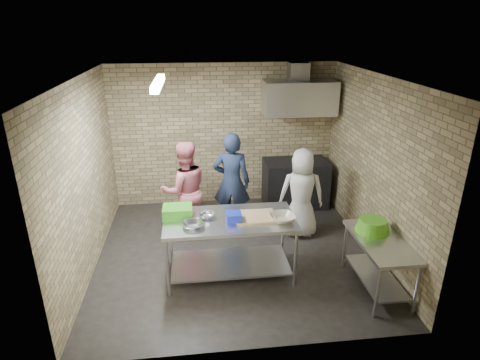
# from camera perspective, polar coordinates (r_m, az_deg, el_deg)

# --- Properties ---
(floor) EXTENTS (4.20, 4.20, 0.00)m
(floor) POSITION_cam_1_polar(r_m,az_deg,el_deg) (6.43, -0.69, -10.27)
(floor) COLOR black
(floor) RESTS_ON ground
(ceiling) EXTENTS (4.20, 4.20, 0.00)m
(ceiling) POSITION_cam_1_polar(r_m,az_deg,el_deg) (5.50, -0.82, 14.34)
(ceiling) COLOR black
(ceiling) RESTS_ON ground
(back_wall) EXTENTS (4.20, 0.06, 2.70)m
(back_wall) POSITION_cam_1_polar(r_m,az_deg,el_deg) (7.72, -2.30, 6.29)
(back_wall) COLOR tan
(back_wall) RESTS_ON ground
(front_wall) EXTENTS (4.20, 0.06, 2.70)m
(front_wall) POSITION_cam_1_polar(r_m,az_deg,el_deg) (4.03, 2.23, -8.99)
(front_wall) COLOR tan
(front_wall) RESTS_ON ground
(left_wall) EXTENTS (0.06, 4.00, 2.70)m
(left_wall) POSITION_cam_1_polar(r_m,az_deg,el_deg) (6.00, -21.11, 0.17)
(left_wall) COLOR tan
(left_wall) RESTS_ON ground
(right_wall) EXTENTS (0.06, 4.00, 2.70)m
(right_wall) POSITION_cam_1_polar(r_m,az_deg,el_deg) (6.38, 18.38, 1.78)
(right_wall) COLOR tan
(right_wall) RESTS_ON ground
(prep_table) EXTENTS (1.79, 0.89, 0.89)m
(prep_table) POSITION_cam_1_polar(r_m,az_deg,el_deg) (5.72, -1.45, -9.44)
(prep_table) COLOR silver
(prep_table) RESTS_ON floor
(side_counter) EXTENTS (0.60, 1.20, 0.75)m
(side_counter) POSITION_cam_1_polar(r_m,az_deg,el_deg) (5.78, 18.92, -11.23)
(side_counter) COLOR silver
(side_counter) RESTS_ON floor
(stove) EXTENTS (1.20, 0.70, 0.90)m
(stove) POSITION_cam_1_polar(r_m,az_deg,el_deg) (7.90, 7.81, -0.45)
(stove) COLOR black
(stove) RESTS_ON floor
(range_hood) EXTENTS (1.30, 0.60, 0.60)m
(range_hood) POSITION_cam_1_polar(r_m,az_deg,el_deg) (7.49, 8.37, 11.47)
(range_hood) COLOR silver
(range_hood) RESTS_ON back_wall
(hood_duct) EXTENTS (0.35, 0.30, 0.30)m
(hood_duct) POSITION_cam_1_polar(r_m,az_deg,el_deg) (7.57, 8.27, 15.03)
(hood_duct) COLOR #A5A8AD
(hood_duct) RESTS_ON back_wall
(wall_shelf) EXTENTS (0.80, 0.20, 0.04)m
(wall_shelf) POSITION_cam_1_polar(r_m,az_deg,el_deg) (7.78, 10.12, 10.40)
(wall_shelf) COLOR #3F2B19
(wall_shelf) RESTS_ON back_wall
(fluorescent_fixture) EXTENTS (0.10, 1.25, 0.08)m
(fluorescent_fixture) POSITION_cam_1_polar(r_m,az_deg,el_deg) (5.49, -11.54, 13.29)
(fluorescent_fixture) COLOR white
(fluorescent_fixture) RESTS_ON ceiling
(green_crate) EXTENTS (0.40, 0.30, 0.16)m
(green_crate) POSITION_cam_1_polar(r_m,az_deg,el_deg) (5.57, -8.83, -4.49)
(green_crate) COLOR #32961B
(green_crate) RESTS_ON prep_table
(blue_tub) EXTENTS (0.20, 0.20, 0.13)m
(blue_tub) POSITION_cam_1_polar(r_m,az_deg,el_deg) (5.39, -0.87, -5.30)
(blue_tub) COLOR #172BAD
(blue_tub) RESTS_ON prep_table
(cutting_board) EXTENTS (0.55, 0.42, 0.03)m
(cutting_board) POSITION_cam_1_polar(r_m,az_deg,el_deg) (5.52, 2.16, -5.22)
(cutting_board) COLOR tan
(cutting_board) RESTS_ON prep_table
(mixing_bowl_a) EXTENTS (0.33, 0.33, 0.07)m
(mixing_bowl_a) POSITION_cam_1_polar(r_m,az_deg,el_deg) (5.29, -6.72, -6.36)
(mixing_bowl_a) COLOR #B2B5BA
(mixing_bowl_a) RESTS_ON prep_table
(mixing_bowl_b) EXTENTS (0.25, 0.25, 0.07)m
(mixing_bowl_b) POSITION_cam_1_polar(r_m,az_deg,el_deg) (5.52, -4.66, -5.06)
(mixing_bowl_b) COLOR silver
(mixing_bowl_b) RESTS_ON prep_table
(ceramic_bowl) EXTENTS (0.40, 0.40, 0.08)m
(ceramic_bowl) POSITION_cam_1_polar(r_m,az_deg,el_deg) (5.45, 6.03, -5.36)
(ceramic_bowl) COLOR #C2B79B
(ceramic_bowl) RESTS_ON prep_table
(green_basin) EXTENTS (0.46, 0.46, 0.17)m
(green_basin) POSITION_cam_1_polar(r_m,az_deg,el_deg) (5.74, 18.27, -6.07)
(green_basin) COLOR #59C626
(green_basin) RESTS_ON side_counter
(bottle_green) EXTENTS (0.06, 0.06, 0.15)m
(bottle_green) POSITION_cam_1_polar(r_m,az_deg,el_deg) (7.81, 11.24, 11.07)
(bottle_green) COLOR green
(bottle_green) RESTS_ON wall_shelf
(man_navy) EXTENTS (0.70, 0.53, 1.73)m
(man_navy) POSITION_cam_1_polar(r_m,az_deg,el_deg) (6.78, -1.20, -0.31)
(man_navy) COLOR black
(man_navy) RESTS_ON floor
(woman_pink) EXTENTS (0.92, 0.79, 1.64)m
(woman_pink) POSITION_cam_1_polar(r_m,az_deg,el_deg) (6.62, -7.79, -1.46)
(woman_pink) COLOR #CF6D77
(woman_pink) RESTS_ON floor
(woman_white) EXTENTS (0.81, 0.59, 1.51)m
(woman_white) POSITION_cam_1_polar(r_m,az_deg,el_deg) (6.69, 8.70, -1.85)
(woman_white) COLOR white
(woman_white) RESTS_ON floor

